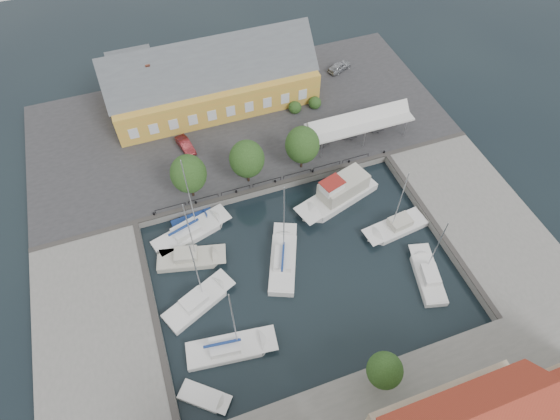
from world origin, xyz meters
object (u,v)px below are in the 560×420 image
(tent_canopy, at_px, (360,122))
(car_silver, at_px, (339,66))
(west_boat_a, at_px, (190,233))
(west_boat_d, at_px, (229,349))
(trawler, at_px, (339,194))
(west_boat_b, at_px, (190,259))
(west_boat_c, at_px, (198,303))
(launch_nw, at_px, (193,222))
(east_boat_c, at_px, (427,277))
(car_red, at_px, (185,145))
(center_sailboat, at_px, (283,261))
(east_boat_b, at_px, (396,228))
(warehouse, at_px, (208,81))
(launch_sw, at_px, (204,398))

(tent_canopy, relative_size, car_silver, 3.51)
(west_boat_a, bearing_deg, west_boat_d, -88.03)
(trawler, xyz_separation_m, west_boat_b, (-19.14, -2.45, -0.76))
(west_boat_c, xyz_separation_m, launch_nw, (1.85, 10.47, -0.17))
(east_boat_c, bearing_deg, car_red, 126.89)
(center_sailboat, relative_size, west_boat_c, 1.14)
(east_boat_b, height_order, west_boat_b, east_boat_b)
(warehouse, bearing_deg, east_boat_c, -67.20)
(warehouse, xyz_separation_m, east_boat_b, (14.84, -28.46, -4.17))
(west_boat_d, bearing_deg, launch_sw, -133.69)
(center_sailboat, height_order, west_boat_c, center_sailboat)
(tent_canopy, height_order, east_boat_b, east_boat_b)
(warehouse, height_order, east_boat_b, warehouse)
(west_boat_a, bearing_deg, tent_canopy, 16.55)
(tent_canopy, distance_m, car_silver, 14.95)
(warehouse, distance_m, car_silver, 20.54)
(west_boat_a, bearing_deg, warehouse, 69.25)
(car_red, xyz_separation_m, center_sailboat, (6.31, -20.08, -1.28))
(east_boat_c, height_order, launch_sw, east_boat_c)
(west_boat_b, distance_m, west_boat_c, 5.52)
(east_boat_c, distance_m, west_boat_b, 26.07)
(east_boat_b, height_order, east_boat_c, east_boat_b)
(center_sailboat, bearing_deg, west_boat_a, 140.97)
(center_sailboat, relative_size, west_boat_b, 1.18)
(tent_canopy, relative_size, launch_sw, 2.85)
(tent_canopy, relative_size, east_boat_c, 1.44)
(west_boat_a, bearing_deg, car_silver, 37.34)
(west_boat_c, distance_m, west_boat_d, 6.11)
(car_red, xyz_separation_m, west_boat_d, (-2.03, -27.66, -1.37))
(tent_canopy, distance_m, launch_sw, 37.84)
(west_boat_b, bearing_deg, west_boat_d, -83.39)
(tent_canopy, distance_m, car_red, 22.87)
(west_boat_b, xyz_separation_m, west_boat_d, (1.32, -11.36, 0.01))
(center_sailboat, relative_size, launch_nw, 2.42)
(warehouse, bearing_deg, tent_canopy, -39.86)
(car_silver, bearing_deg, warehouse, 67.50)
(west_boat_c, bearing_deg, car_red, 80.19)
(west_boat_d, bearing_deg, west_boat_a, 91.97)
(west_boat_a, xyz_separation_m, launch_sw, (-2.94, -18.36, -0.18))
(west_boat_d, bearing_deg, warehouse, 78.18)
(east_boat_b, bearing_deg, car_silver, 79.22)
(tent_canopy, distance_m, east_boat_c, 21.89)
(tent_canopy, xyz_separation_m, west_boat_c, (-25.85, -16.22, -3.42))
(west_boat_b, height_order, west_boat_d, west_boat_d)
(warehouse, relative_size, car_silver, 7.17)
(warehouse, relative_size, east_boat_b, 2.65)
(east_boat_c, height_order, west_boat_b, west_boat_b)
(car_silver, distance_m, west_boat_b, 38.48)
(car_red, distance_m, west_boat_d, 27.77)
(warehouse, relative_size, center_sailboat, 2.29)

